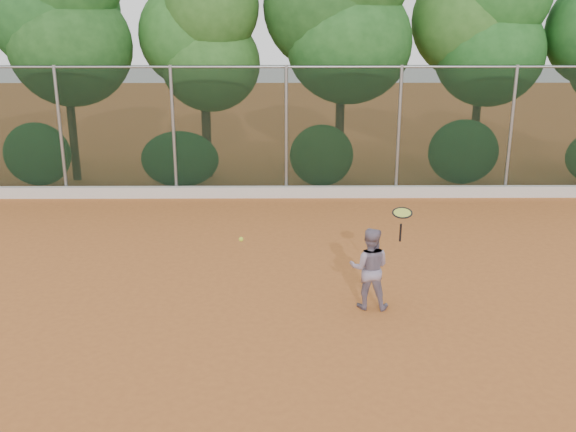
{
  "coord_description": "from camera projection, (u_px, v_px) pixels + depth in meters",
  "views": [
    {
      "loc": [
        -0.08,
        -9.97,
        4.61
      ],
      "look_at": [
        0.0,
        1.0,
        1.25
      ],
      "focal_mm": 40.0,
      "sensor_mm": 36.0,
      "label": 1
    }
  ],
  "objects": [
    {
      "name": "tennis_player",
      "position": [
        369.0,
        268.0,
        10.56
      ],
      "size": [
        0.75,
        0.62,
        1.39
      ],
      "primitive_type": "imported",
      "rotation": [
        0.0,
        0.0,
        2.98
      ],
      "color": "gray",
      "rests_on": "ground"
    },
    {
      "name": "foliage_backdrop",
      "position": [
        267.0,
        28.0,
        18.18
      ],
      "size": [
        23.7,
        3.63,
        7.55
      ],
      "color": "#3D2417",
      "rests_on": "ground"
    },
    {
      "name": "chainlink_fence",
      "position": [
        286.0,
        128.0,
        17.03
      ],
      "size": [
        24.09,
        0.09,
        3.5
      ],
      "color": "black",
      "rests_on": "ground"
    },
    {
      "name": "ground",
      "position": [
        288.0,
        303.0,
        10.89
      ],
      "size": [
        80.0,
        80.0,
        0.0
      ],
      "primitive_type": "plane",
      "color": "#B06029",
      "rests_on": "ground"
    },
    {
      "name": "tennis_racket",
      "position": [
        402.0,
        215.0,
        10.12
      ],
      "size": [
        0.37,
        0.37,
        0.57
      ],
      "color": "black",
      "rests_on": "ground"
    },
    {
      "name": "tennis_ball_in_flight",
      "position": [
        241.0,
        239.0,
        9.9
      ],
      "size": [
        0.07,
        0.07,
        0.07
      ],
      "color": "#BAD330",
      "rests_on": "ground"
    },
    {
      "name": "concrete_curb",
      "position": [
        286.0,
        192.0,
        17.36
      ],
      "size": [
        24.0,
        0.2,
        0.3
      ],
      "primitive_type": "cube",
      "color": "beige",
      "rests_on": "ground"
    }
  ]
}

